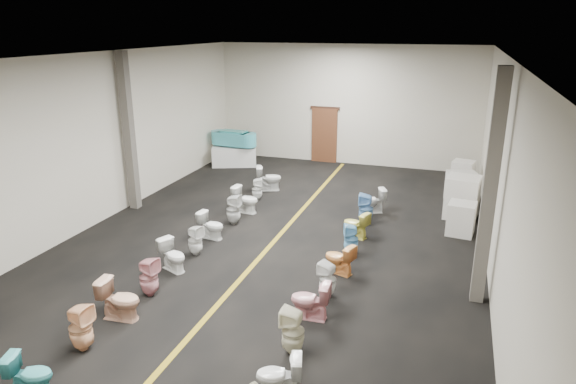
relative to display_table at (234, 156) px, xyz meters
name	(u,v)px	position (x,y,z in m)	size (l,w,h in m)	color
floor	(275,240)	(3.92, -6.31, -0.37)	(16.00, 16.00, 0.00)	black
ceiling	(274,56)	(3.92, -6.31, 4.13)	(16.00, 16.00, 0.00)	black
wall_back	(346,105)	(3.92, 1.69, 1.88)	(10.00, 10.00, 0.00)	beige
wall_left	(99,139)	(-1.08, -6.31, 1.88)	(16.00, 16.00, 0.00)	beige
wall_right	(500,171)	(8.92, -6.31, 1.88)	(16.00, 16.00, 0.00)	beige
aisle_stripe	(275,240)	(3.92, -6.31, -0.36)	(0.12, 15.60, 0.01)	olive
back_door	(324,135)	(3.12, 1.63, 0.68)	(1.00, 0.10, 2.10)	#562D19
door_frame	(325,108)	(3.12, 1.64, 1.75)	(1.15, 0.08, 0.10)	#331C11
column_left	(129,133)	(-0.83, -5.31, 1.88)	(0.25, 0.25, 4.50)	#59544C
column_right	(490,191)	(8.67, -7.81, 1.88)	(0.25, 0.25, 4.50)	#59544C
display_table	(234,156)	(0.00, 0.00, 0.00)	(1.65, 0.83, 0.73)	silver
bathtub	(234,138)	(0.00, 0.00, 0.70)	(1.85, 0.79, 0.55)	#3DA4B1
appliance_crate_a	(461,219)	(8.32, -4.42, 0.05)	(0.66, 0.66, 0.84)	silver
appliance_crate_b	(462,197)	(8.32, -3.15, 0.22)	(0.86, 0.86, 1.18)	white
appliance_crate_c	(462,188)	(8.32, -1.84, 0.10)	(0.82, 0.82, 0.93)	beige
appliance_crate_d	(463,175)	(8.32, -0.33, 0.10)	(0.65, 0.65, 0.93)	silver
toilet_left_0	(30,374)	(2.45, -12.74, -0.04)	(0.37, 0.65, 0.66)	teal
toilet_left_1	(81,327)	(2.43, -11.61, 0.05)	(0.38, 0.39, 0.84)	#FFC290
toilet_left_2	(120,299)	(2.45, -10.60, 0.02)	(0.44, 0.76, 0.78)	#D7A384
toilet_left_3	(149,277)	(2.48, -9.70, 0.04)	(0.37, 0.37, 0.81)	#D48E94
toilet_left_4	(173,255)	(2.36, -8.56, -0.02)	(0.39, 0.69, 0.70)	white
toilet_left_5	(195,240)	(2.44, -7.71, 0.00)	(0.33, 0.34, 0.73)	white
toilet_left_6	(211,225)	(2.35, -6.69, -0.02)	(0.38, 0.67, 0.69)	white
toilet_left_7	(233,210)	(2.49, -5.62, 0.05)	(0.37, 0.38, 0.83)	silver
toilet_left_8	(246,200)	(2.43, -4.67, 0.02)	(0.43, 0.75, 0.77)	white
toilet_left_9	(257,189)	(2.34, -3.55, -0.02)	(0.31, 0.32, 0.70)	white
toilet_left_10	(269,178)	(2.35, -2.52, 0.04)	(0.46, 0.80, 0.82)	silver
toilet_right_1	(279,376)	(5.89, -11.65, -0.03)	(0.38, 0.67, 0.68)	white
toilet_right_2	(293,331)	(5.77, -10.61, 0.05)	(0.37, 0.38, 0.82)	beige
toilet_right_3	(310,300)	(5.75, -9.50, 0.00)	(0.41, 0.72, 0.74)	pink
toilet_right_4	(328,280)	(5.85, -8.62, 0.00)	(0.33, 0.34, 0.74)	white
toilet_right_5	(339,259)	(5.85, -7.56, -0.02)	(0.39, 0.68, 0.69)	#EE9B4D
toilet_right_6	(351,239)	(5.89, -6.50, 0.01)	(0.34, 0.34, 0.75)	#73BAE3
toilet_right_7	(356,224)	(5.80, -5.49, -0.02)	(0.39, 0.68, 0.69)	#D4CB51
toilet_right_8	(366,209)	(5.88, -4.49, 0.06)	(0.39, 0.39, 0.86)	#679CD3
toilet_right_9	(373,201)	(5.90, -3.55, -0.01)	(0.40, 0.71, 0.72)	silver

